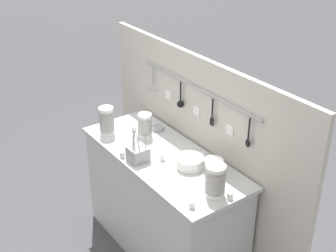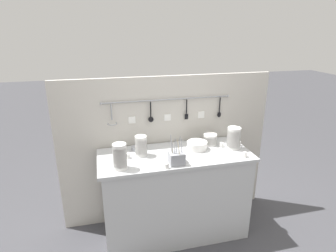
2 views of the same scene
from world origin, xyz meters
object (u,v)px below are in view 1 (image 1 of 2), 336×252
at_px(steel_mixing_bowl, 158,128).
at_px(cup_edge_far, 230,196).
at_px(bowl_stack_nested_right, 107,121).
at_px(plate_stack, 190,162).
at_px(bowl_stack_short_front, 214,167).
at_px(cup_centre, 122,155).
at_px(cutlery_caddy, 138,154).
at_px(cup_beside_plates, 213,181).
at_px(bowl_stack_wide_centre, 145,125).
at_px(cup_by_caddy, 134,128).
at_px(cup_back_right, 162,157).
at_px(cup_front_right, 192,205).
at_px(bowl_stack_back_corner, 215,180).

relative_size(steel_mixing_bowl, cup_edge_far, 2.20).
distance_m(bowl_stack_nested_right, plate_stack, 0.82).
distance_m(bowl_stack_short_front, cup_centre, 0.70).
bearing_deg(cutlery_caddy, cup_beside_plates, 24.26).
xyz_separation_m(bowl_stack_wide_centre, cup_by_caddy, (-0.13, -0.03, -0.08)).
bearing_deg(bowl_stack_wide_centre, plate_stack, 1.10).
bearing_deg(cup_by_caddy, bowl_stack_wide_centre, 12.82).
relative_size(steel_mixing_bowl, cup_beside_plates, 2.20).
height_order(plate_stack, cup_back_right, plate_stack).
bearing_deg(bowl_stack_short_front, cup_centre, -144.39).
height_order(cup_front_right, cup_by_caddy, same).
xyz_separation_m(cutlery_caddy, cup_beside_plates, (0.55, 0.25, -0.03)).
xyz_separation_m(bowl_stack_short_front, bowl_stack_wide_centre, (-0.74, -0.09, 0.04)).
bearing_deg(cup_by_caddy, cutlery_caddy, -27.81).
relative_size(bowl_stack_short_front, cup_by_caddy, 2.95).
bearing_deg(cup_beside_plates, bowl_stack_nested_right, -167.66).
bearing_deg(bowl_stack_wide_centre, bowl_stack_back_corner, -3.86).
height_order(plate_stack, cup_by_caddy, plate_stack).
bearing_deg(bowl_stack_wide_centre, bowl_stack_short_front, 6.76).
bearing_deg(plate_stack, steel_mixing_bowl, 167.27).
bearing_deg(steel_mixing_bowl, cup_by_caddy, -120.40).
height_order(bowl_stack_short_front, bowl_stack_nested_right, bowl_stack_nested_right).
bearing_deg(cutlery_caddy, cup_front_right, -2.04).
xyz_separation_m(bowl_stack_wide_centre, cup_edge_far, (1.02, -0.01, -0.08)).
height_order(bowl_stack_wide_centre, cutlery_caddy, cutlery_caddy).
bearing_deg(bowl_stack_back_corner, cup_back_right, -176.38).
distance_m(steel_mixing_bowl, cutlery_caddy, 0.50).
relative_size(cutlery_caddy, cup_beside_plates, 5.75).
height_order(bowl_stack_back_corner, cup_by_caddy, bowl_stack_back_corner).
distance_m(cup_front_right, cup_by_caddy, 1.11).
distance_m(bowl_stack_nested_right, bowl_stack_wide_centre, 0.31).
bearing_deg(cutlery_caddy, bowl_stack_nested_right, 177.80).
bearing_deg(steel_mixing_bowl, cup_back_right, -30.76).
bearing_deg(cup_edge_far, cup_back_right, -172.33).
relative_size(plate_stack, cup_front_right, 4.35).
bearing_deg(bowl_stack_short_front, cup_beside_plates, -42.52).
bearing_deg(bowl_stack_nested_right, bowl_stack_back_corner, 8.16).
distance_m(bowl_stack_wide_centre, steel_mixing_bowl, 0.17).
height_order(bowl_stack_short_front, cup_front_right, bowl_stack_short_front).
bearing_deg(bowl_stack_back_corner, cup_edge_far, 29.12).
bearing_deg(cup_by_caddy, bowl_stack_short_front, 7.67).
relative_size(plate_stack, cup_edge_far, 4.35).
bearing_deg(bowl_stack_nested_right, cup_beside_plates, 12.34).
xyz_separation_m(cup_edge_far, cup_beside_plates, (-0.19, 0.01, 0.00)).
bearing_deg(bowl_stack_back_corner, cup_beside_plates, 145.92).
xyz_separation_m(bowl_stack_wide_centre, cutlery_caddy, (0.28, -0.25, -0.04)).
bearing_deg(cup_beside_plates, bowl_stack_wide_centre, -179.83).
relative_size(bowl_stack_nested_right, steel_mixing_bowl, 2.28).
height_order(bowl_stack_nested_right, cup_edge_far, bowl_stack_nested_right).
xyz_separation_m(bowl_stack_short_front, plate_stack, (-0.17, -0.08, -0.02)).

